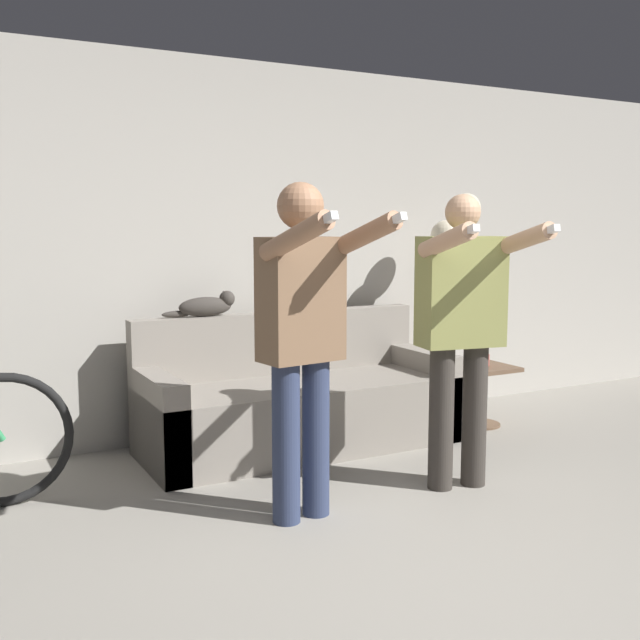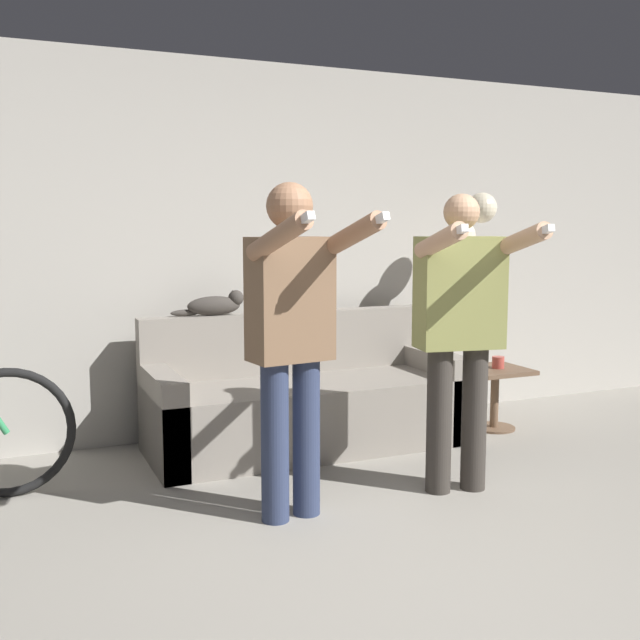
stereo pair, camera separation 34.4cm
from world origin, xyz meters
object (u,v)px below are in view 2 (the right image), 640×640
cat (216,305)px  side_table (495,385)px  cup (498,362)px  floor_lamp (470,237)px  person_right (460,321)px  couch (305,404)px  person_left (292,327)px

cat → side_table: (1.95, -0.45, -0.63)m
cup → floor_lamp: bearing=120.4°
person_right → couch: bearing=121.9°
couch → cat: bearing=150.6°
couch → person_right: person_right is taller
cat → cup: size_ratio=5.64×
person_left → person_right: person_left is taller
cat → cup: cat is taller
cat → person_right: bearing=-56.0°
side_table → cup: 0.17m
floor_lamp → cup: size_ratio=19.51×
floor_lamp → person_right: bearing=-126.4°
cat → floor_lamp: (1.84, -0.25, 0.44)m
side_table → cup: cup is taller
side_table → floor_lamp: bearing=118.5°
cat → floor_lamp: bearing=-7.7°
cup → person_left: bearing=-153.8°
person_left → person_right: (0.98, 0.00, -0.02)m
couch → floor_lamp: size_ratio=1.22×
couch → person_left: person_left is taller
couch → side_table: couch is taller
person_left → cup: bearing=18.7°
person_right → side_table: person_right is taller
couch → person_left: size_ratio=1.24×
couch → floor_lamp: (1.32, 0.04, 1.10)m
couch → floor_lamp: 1.72m
couch → cat: 0.89m
person_left → floor_lamp: floor_lamp is taller
couch → cat: size_ratio=4.22×
person_right → floor_lamp: size_ratio=0.96×
cat → side_table: bearing=-12.9°
floor_lamp → side_table: floor_lamp is taller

